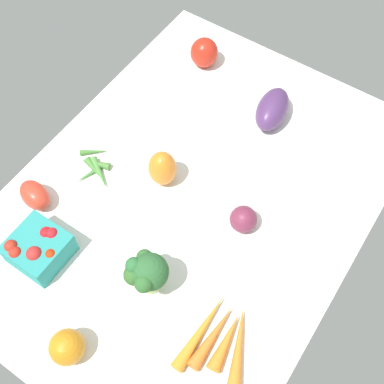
{
  "coord_description": "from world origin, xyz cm",
  "views": [
    {
      "loc": [
        49.21,
        33.17,
        103.35
      ],
      "look_at": [
        0.0,
        0.0,
        4.0
      ],
      "focal_mm": 47.3,
      "sensor_mm": 36.0,
      "label": 1
    }
  ],
  "objects_px": {
    "red_onion_near_basket": "(243,220)",
    "carrot_bunch": "(219,338)",
    "bell_pepper_orange": "(162,168)",
    "roma_tomato": "(35,195)",
    "heirloom_tomato_orange": "(66,346)",
    "bell_pepper_red": "(204,53)",
    "eggplant": "(272,109)",
    "okra_pile": "(96,168)",
    "berry_basket": "(39,248)",
    "broccoli_head": "(147,272)"
  },
  "relations": [
    {
      "from": "red_onion_near_basket",
      "to": "carrot_bunch",
      "type": "distance_m",
      "value": 0.26
    },
    {
      "from": "okra_pile",
      "to": "red_onion_near_basket",
      "type": "relative_size",
      "value": 2.13
    },
    {
      "from": "okra_pile",
      "to": "roma_tomato",
      "type": "xyz_separation_m",
      "value": [
        0.14,
        -0.06,
        0.02
      ]
    },
    {
      "from": "heirloom_tomato_orange",
      "to": "berry_basket",
      "type": "height_order",
      "value": "berry_basket"
    },
    {
      "from": "roma_tomato",
      "to": "red_onion_near_basket",
      "type": "bearing_deg",
      "value": 39.37
    },
    {
      "from": "eggplant",
      "to": "bell_pepper_red",
      "type": "bearing_deg",
      "value": -114.78
    },
    {
      "from": "red_onion_near_basket",
      "to": "berry_basket",
      "type": "distance_m",
      "value": 0.44
    },
    {
      "from": "red_onion_near_basket",
      "to": "broccoli_head",
      "type": "xyz_separation_m",
      "value": [
        0.23,
        -0.09,
        0.04
      ]
    },
    {
      "from": "okra_pile",
      "to": "broccoli_head",
      "type": "distance_m",
      "value": 0.33
    },
    {
      "from": "eggplant",
      "to": "red_onion_near_basket",
      "type": "height_order",
      "value": "eggplant"
    },
    {
      "from": "heirloom_tomato_orange",
      "to": "eggplant",
      "type": "bearing_deg",
      "value": 176.88
    },
    {
      "from": "bell_pepper_orange",
      "to": "berry_basket",
      "type": "relative_size",
      "value": 0.87
    },
    {
      "from": "bell_pepper_orange",
      "to": "roma_tomato",
      "type": "relative_size",
      "value": 1.16
    },
    {
      "from": "roma_tomato",
      "to": "broccoli_head",
      "type": "xyz_separation_m",
      "value": [
        0.02,
        0.33,
        0.04
      ]
    },
    {
      "from": "bell_pepper_orange",
      "to": "roma_tomato",
      "type": "bearing_deg",
      "value": -44.51
    },
    {
      "from": "broccoli_head",
      "to": "berry_basket",
      "type": "bearing_deg",
      "value": -72.32
    },
    {
      "from": "broccoli_head",
      "to": "carrot_bunch",
      "type": "height_order",
      "value": "broccoli_head"
    },
    {
      "from": "heirloom_tomato_orange",
      "to": "broccoli_head",
      "type": "height_order",
      "value": "broccoli_head"
    },
    {
      "from": "okra_pile",
      "to": "red_onion_near_basket",
      "type": "height_order",
      "value": "red_onion_near_basket"
    },
    {
      "from": "bell_pepper_red",
      "to": "broccoli_head",
      "type": "relative_size",
      "value": 0.72
    },
    {
      "from": "bell_pepper_red",
      "to": "eggplant",
      "type": "distance_m",
      "value": 0.26
    },
    {
      "from": "okra_pile",
      "to": "carrot_bunch",
      "type": "distance_m",
      "value": 0.49
    },
    {
      "from": "red_onion_near_basket",
      "to": "roma_tomato",
      "type": "xyz_separation_m",
      "value": [
        0.21,
        -0.42,
        -0.0
      ]
    },
    {
      "from": "okra_pile",
      "to": "carrot_bunch",
      "type": "relative_size",
      "value": 0.71
    },
    {
      "from": "eggplant",
      "to": "berry_basket",
      "type": "xyz_separation_m",
      "value": [
        0.61,
        -0.22,
        -0.0
      ]
    },
    {
      "from": "eggplant",
      "to": "carrot_bunch",
      "type": "relative_size",
      "value": 0.73
    },
    {
      "from": "okra_pile",
      "to": "bell_pepper_red",
      "type": "relative_size",
      "value": 1.57
    },
    {
      "from": "heirloom_tomato_orange",
      "to": "berry_basket",
      "type": "relative_size",
      "value": 0.62
    },
    {
      "from": "red_onion_near_basket",
      "to": "berry_basket",
      "type": "relative_size",
      "value": 0.54
    },
    {
      "from": "berry_basket",
      "to": "broccoli_head",
      "type": "height_order",
      "value": "broccoli_head"
    },
    {
      "from": "bell_pepper_red",
      "to": "berry_basket",
      "type": "height_order",
      "value": "bell_pepper_red"
    },
    {
      "from": "eggplant",
      "to": "berry_basket",
      "type": "distance_m",
      "value": 0.65
    },
    {
      "from": "bell_pepper_orange",
      "to": "carrot_bunch",
      "type": "relative_size",
      "value": 0.54
    },
    {
      "from": "bell_pepper_orange",
      "to": "eggplant",
      "type": "bearing_deg",
      "value": 158.54
    },
    {
      "from": "red_onion_near_basket",
      "to": "carrot_bunch",
      "type": "height_order",
      "value": "red_onion_near_basket"
    },
    {
      "from": "okra_pile",
      "to": "broccoli_head",
      "type": "bearing_deg",
      "value": 59.62
    },
    {
      "from": "heirloom_tomato_orange",
      "to": "okra_pile",
      "type": "bearing_deg",
      "value": -147.46
    },
    {
      "from": "okra_pile",
      "to": "eggplant",
      "type": "bearing_deg",
      "value": 143.91
    },
    {
      "from": "red_onion_near_basket",
      "to": "broccoli_head",
      "type": "height_order",
      "value": "broccoli_head"
    },
    {
      "from": "roma_tomato",
      "to": "berry_basket",
      "type": "distance_m",
      "value": 0.14
    },
    {
      "from": "bell_pepper_orange",
      "to": "roma_tomato",
      "type": "xyz_separation_m",
      "value": [
        0.21,
        -0.21,
        -0.02
      ]
    },
    {
      "from": "bell_pepper_red",
      "to": "roma_tomato",
      "type": "xyz_separation_m",
      "value": [
        0.58,
        -0.08,
        -0.01
      ]
    },
    {
      "from": "eggplant",
      "to": "roma_tomato",
      "type": "distance_m",
      "value": 0.61
    },
    {
      "from": "bell_pepper_orange",
      "to": "heirloom_tomato_orange",
      "type": "xyz_separation_m",
      "value": [
        0.43,
        0.08,
        -0.01
      ]
    },
    {
      "from": "heirloom_tomato_orange",
      "to": "red_onion_near_basket",
      "type": "relative_size",
      "value": 1.15
    },
    {
      "from": "eggplant",
      "to": "roma_tomato",
      "type": "xyz_separation_m",
      "value": [
        0.51,
        -0.33,
        -0.01
      ]
    },
    {
      "from": "bell_pepper_red",
      "to": "berry_basket",
      "type": "bearing_deg",
      "value": 1.93
    },
    {
      "from": "bell_pepper_red",
      "to": "berry_basket",
      "type": "relative_size",
      "value": 0.73
    },
    {
      "from": "berry_basket",
      "to": "broccoli_head",
      "type": "bearing_deg",
      "value": 107.68
    },
    {
      "from": "heirloom_tomato_orange",
      "to": "red_onion_near_basket",
      "type": "xyz_separation_m",
      "value": [
        -0.42,
        0.14,
        -0.0
      ]
    }
  ]
}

